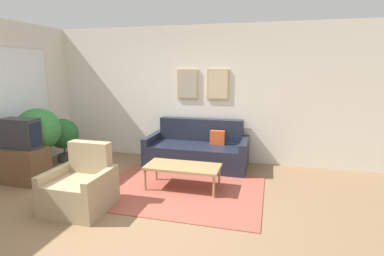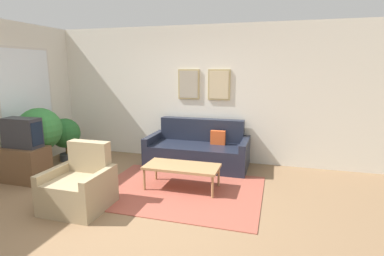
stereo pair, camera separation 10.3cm
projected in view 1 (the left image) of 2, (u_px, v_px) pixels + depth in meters
name	position (u px, v px, depth m)	size (l,w,h in m)	color
ground_plane	(128.00, 213.00, 3.93)	(16.00, 16.00, 0.00)	#846647
area_rug	(180.00, 191.00, 4.65)	(2.51, 1.88, 0.01)	#9E4C3D
wall_back	(184.00, 94.00, 6.14)	(8.00, 0.09, 2.70)	silver
couch	(198.00, 151.00, 5.80)	(1.92, 0.90, 0.88)	#1E2333
coffee_table	(183.00, 167.00, 4.67)	(1.16, 0.54, 0.38)	#A87F51
tv_stand	(24.00, 165.00, 4.96)	(0.71, 0.47, 0.59)	brown
tv	(21.00, 133.00, 4.85)	(0.61, 0.28, 0.49)	#2D2D33
armchair	(81.00, 188.00, 4.03)	(0.78, 0.76, 0.87)	tan
potted_plant_tall	(38.00, 131.00, 5.24)	(0.76, 0.76, 1.19)	beige
potted_plant_by_window	(63.00, 135.00, 6.02)	(0.60, 0.60, 0.87)	#383D42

